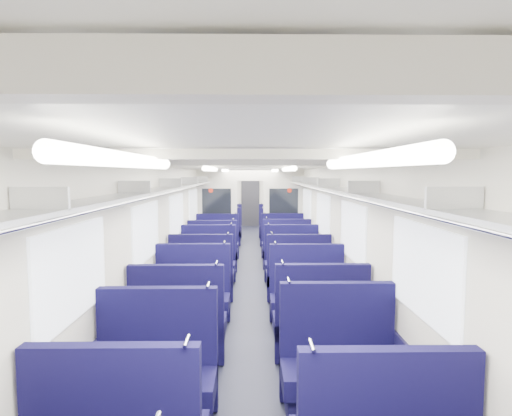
{
  "coord_description": "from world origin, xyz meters",
  "views": [
    {
      "loc": [
        0.01,
        -8.47,
        2.2
      ],
      "look_at": [
        0.16,
        3.42,
        1.21
      ],
      "focal_mm": 29.46,
      "sensor_mm": 36.0,
      "label": 1
    }
  ],
  "objects_px": {
    "seat_12": "(202,279)",
    "seat_23": "(275,228)",
    "seat_17": "(286,253)",
    "end_door": "(250,202)",
    "seat_6": "(155,381)",
    "seat_15": "(292,266)",
    "seat_18": "(217,246)",
    "seat_7": "(339,372)",
    "seat_19": "(283,245)",
    "seat_11": "(308,301)",
    "seat_13": "(298,279)",
    "seat_22": "(225,228)",
    "bulkhead": "(250,210)",
    "seat_10": "(192,301)",
    "seat_16": "(213,255)",
    "seat_21": "(278,234)",
    "seat_20": "(223,233)",
    "seat_9": "(320,328)",
    "seat_14": "(208,266)",
    "seat_8": "(179,329)"
  },
  "relations": [
    {
      "from": "seat_12",
      "to": "seat_23",
      "type": "xyz_separation_m",
      "value": [
        1.66,
        6.64,
        0.0
      ]
    },
    {
      "from": "seat_10",
      "to": "seat_16",
      "type": "xyz_separation_m",
      "value": [
        0.0,
        3.36,
        0.0
      ]
    },
    {
      "from": "bulkhead",
      "to": "seat_23",
      "type": "distance_m",
      "value": 3.06
    },
    {
      "from": "end_door",
      "to": "seat_18",
      "type": "xyz_separation_m",
      "value": [
        -0.83,
        -6.98,
        -0.63
      ]
    },
    {
      "from": "seat_11",
      "to": "end_door",
      "type": "bearing_deg",
      "value": 94.11
    },
    {
      "from": "seat_12",
      "to": "seat_21",
      "type": "bearing_deg",
      "value": 72.85
    },
    {
      "from": "end_door",
      "to": "seat_23",
      "type": "height_order",
      "value": "end_door"
    },
    {
      "from": "seat_18",
      "to": "seat_21",
      "type": "relative_size",
      "value": 1.0
    },
    {
      "from": "seat_6",
      "to": "seat_21",
      "type": "xyz_separation_m",
      "value": [
        1.66,
        8.96,
        0.0
      ]
    },
    {
      "from": "bulkhead",
      "to": "seat_21",
      "type": "xyz_separation_m",
      "value": [
        0.83,
        1.56,
        -0.86
      ]
    },
    {
      "from": "seat_17",
      "to": "seat_18",
      "type": "bearing_deg",
      "value": 150.33
    },
    {
      "from": "seat_14",
      "to": "seat_8",
      "type": "bearing_deg",
      "value": -90.0
    },
    {
      "from": "seat_13",
      "to": "seat_22",
      "type": "height_order",
      "value": "same"
    },
    {
      "from": "seat_23",
      "to": "seat_13",
      "type": "bearing_deg",
      "value": -90.0
    },
    {
      "from": "seat_11",
      "to": "seat_15",
      "type": "xyz_separation_m",
      "value": [
        0.0,
        2.3,
        0.0
      ]
    },
    {
      "from": "bulkhead",
      "to": "seat_17",
      "type": "xyz_separation_m",
      "value": [
        0.83,
        -1.48,
        -0.86
      ]
    },
    {
      "from": "seat_12",
      "to": "seat_17",
      "type": "xyz_separation_m",
      "value": [
        1.66,
        2.33,
        0.0
      ]
    },
    {
      "from": "seat_16",
      "to": "seat_17",
      "type": "height_order",
      "value": "same"
    },
    {
      "from": "seat_13",
      "to": "seat_14",
      "type": "relative_size",
      "value": 1.0
    },
    {
      "from": "seat_11",
      "to": "seat_15",
      "type": "height_order",
      "value": "same"
    },
    {
      "from": "bulkhead",
      "to": "seat_15",
      "type": "height_order",
      "value": "bulkhead"
    },
    {
      "from": "seat_20",
      "to": "bulkhead",
      "type": "bearing_deg",
      "value": -63.64
    },
    {
      "from": "seat_13",
      "to": "seat_20",
      "type": "xyz_separation_m",
      "value": [
        -1.66,
        5.51,
        0.0
      ]
    },
    {
      "from": "seat_17",
      "to": "seat_20",
      "type": "xyz_separation_m",
      "value": [
        -1.66,
        3.16,
        0.0
      ]
    },
    {
      "from": "seat_11",
      "to": "seat_18",
      "type": "distance_m",
      "value": 4.86
    },
    {
      "from": "seat_10",
      "to": "seat_7",
      "type": "bearing_deg",
      "value": -52.81
    },
    {
      "from": "seat_6",
      "to": "seat_12",
      "type": "height_order",
      "value": "same"
    },
    {
      "from": "seat_9",
      "to": "seat_17",
      "type": "height_order",
      "value": "same"
    },
    {
      "from": "seat_19",
      "to": "seat_23",
      "type": "height_order",
      "value": "same"
    },
    {
      "from": "seat_7",
      "to": "seat_19",
      "type": "bearing_deg",
      "value": 90.0
    },
    {
      "from": "bulkhead",
      "to": "seat_13",
      "type": "bearing_deg",
      "value": -77.8
    },
    {
      "from": "seat_8",
      "to": "seat_14",
      "type": "xyz_separation_m",
      "value": [
        0.0,
        3.35,
        0.0
      ]
    },
    {
      "from": "seat_13",
      "to": "seat_15",
      "type": "height_order",
      "value": "same"
    },
    {
      "from": "seat_7",
      "to": "seat_8",
      "type": "distance_m",
      "value": 1.98
    },
    {
      "from": "seat_20",
      "to": "seat_21",
      "type": "height_order",
      "value": "same"
    },
    {
      "from": "seat_15",
      "to": "seat_17",
      "type": "relative_size",
      "value": 1.0
    },
    {
      "from": "seat_11",
      "to": "seat_12",
      "type": "distance_m",
      "value": 2.1
    },
    {
      "from": "seat_19",
      "to": "seat_23",
      "type": "xyz_separation_m",
      "value": [
        0.0,
        3.25,
        0.0
      ]
    },
    {
      "from": "seat_11",
      "to": "seat_13",
      "type": "relative_size",
      "value": 1.0
    },
    {
      "from": "seat_9",
      "to": "seat_14",
      "type": "height_order",
      "value": "same"
    },
    {
      "from": "end_door",
      "to": "seat_6",
      "type": "distance_m",
      "value": 13.88
    },
    {
      "from": "seat_11",
      "to": "seat_16",
      "type": "height_order",
      "value": "same"
    },
    {
      "from": "seat_12",
      "to": "seat_23",
      "type": "distance_m",
      "value": 6.84
    },
    {
      "from": "seat_6",
      "to": "seat_11",
      "type": "relative_size",
      "value": 1.0
    },
    {
      "from": "seat_18",
      "to": "seat_14",
      "type": "bearing_deg",
      "value": -90.0
    },
    {
      "from": "seat_10",
      "to": "seat_19",
      "type": "height_order",
      "value": "same"
    },
    {
      "from": "seat_15",
      "to": "seat_19",
      "type": "bearing_deg",
      "value": 90.0
    },
    {
      "from": "bulkhead",
      "to": "seat_16",
      "type": "bearing_deg",
      "value": -116.02
    },
    {
      "from": "seat_13",
      "to": "seat_18",
      "type": "distance_m",
      "value": 3.7
    },
    {
      "from": "seat_14",
      "to": "end_door",
      "type": "bearing_deg",
      "value": 84.88
    }
  ]
}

